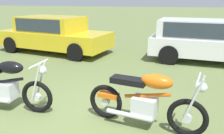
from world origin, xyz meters
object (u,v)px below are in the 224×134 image
motorcycle_orange (145,100)px  car_white (210,38)px  motorcycle_black (5,85)px  car_yellow (53,32)px

motorcycle_orange → car_white: size_ratio=0.47×
motorcycle_black → motorcycle_orange: size_ratio=0.99×
car_yellow → car_white: same height
motorcycle_black → car_white: size_ratio=0.46×
car_yellow → car_white: size_ratio=1.08×
car_white → car_yellow: bearing=-175.1°
car_yellow → car_white: (5.90, 0.05, 0.03)m
motorcycle_orange → car_white: (1.51, 4.85, 0.35)m
car_yellow → motorcycle_black: bearing=-61.9°
motorcycle_orange → car_white: car_white is taller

